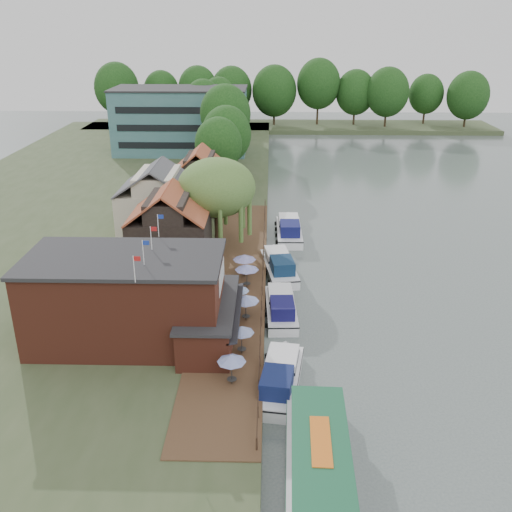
{
  "coord_description": "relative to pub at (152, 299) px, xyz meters",
  "views": [
    {
      "loc": [
        -4.65,
        -41.32,
        25.19
      ],
      "look_at": [
        -6.0,
        12.0,
        3.0
      ],
      "focal_mm": 40.0,
      "sensor_mm": 36.0,
      "label": 1
    }
  ],
  "objects": [
    {
      "name": "bank_tree_0",
      "position": [
        1.64,
        43.82,
        1.9
      ],
      "size": [
        7.07,
        7.07,
        11.1
      ],
      "primitive_type": null,
      "color": "#143811",
      "rests_on": "land_bank"
    },
    {
      "name": "cottage_c",
      "position": [
        0.0,
        34.0,
        0.6
      ],
      "size": [
        7.6,
        7.6,
        8.5
      ],
      "primitive_type": null,
      "color": "black",
      "rests_on": "land_bank"
    },
    {
      "name": "bank_tree_2",
      "position": [
        1.56,
        59.26,
        3.46
      ],
      "size": [
        8.74,
        8.74,
        14.22
      ],
      "primitive_type": null,
      "color": "#143811",
      "rests_on": "land_bank"
    },
    {
      "name": "hotel_block",
      "position": [
        -8.0,
        71.0,
        2.5
      ],
      "size": [
        25.4,
        12.4,
        12.3
      ],
      "primitive_type": null,
      "color": "#38666B",
      "rests_on": "land_bank"
    },
    {
      "name": "tour_boat",
      "position": [
        12.36,
        -15.12,
        -3.08
      ],
      "size": [
        4.5,
        14.49,
        3.14
      ],
      "primitive_type": null,
      "rotation": [
        0.0,
        0.0,
        -0.03
      ],
      "color": "silver",
      "rests_on": "ground"
    },
    {
      "name": "bank_tree_4",
      "position": [
        -2.11,
        88.42,
        2.73
      ],
      "size": [
        7.26,
        7.26,
        12.75
      ],
      "primitive_type": null,
      "color": "#143811",
      "rests_on": "land_bank"
    },
    {
      "name": "pub",
      "position": [
        0.0,
        0.0,
        0.0
      ],
      "size": [
        20.0,
        11.0,
        7.3
      ],
      "primitive_type": null,
      "color": "maroon",
      "rests_on": "land_bank"
    },
    {
      "name": "ground",
      "position": [
        14.0,
        1.0,
        -4.65
      ],
      "size": [
        260.0,
        260.0,
        0.0
      ],
      "primitive_type": "plane",
      "color": "#4B5756",
      "rests_on": "ground"
    },
    {
      "name": "willow",
      "position": [
        3.5,
        20.0,
        1.56
      ],
      "size": [
        8.6,
        8.6,
        10.43
      ],
      "primitive_type": null,
      "color": "#476B2D",
      "rests_on": "land_bank"
    },
    {
      "name": "land_bank",
      "position": [
        -16.0,
        36.0,
        -4.15
      ],
      "size": [
        50.0,
        140.0,
        1.0
      ],
      "primitive_type": "cube",
      "color": "#384728",
      "rests_on": "ground"
    },
    {
      "name": "umbrella_3",
      "position": [
        7.38,
        3.12,
        -2.36
      ],
      "size": [
        2.32,
        2.32,
        2.38
      ],
      "primitive_type": null,
      "color": "navy",
      "rests_on": "quay_deck"
    },
    {
      "name": "umbrella_6",
      "position": [
        6.85,
        12.21,
        -2.36
      ],
      "size": [
        2.34,
        2.34,
        2.38
      ],
      "primitive_type": null,
      "color": "navy",
      "rests_on": "quay_deck"
    },
    {
      "name": "quay_deck",
      "position": [
        6.0,
        11.0,
        -3.6
      ],
      "size": [
        6.0,
        50.0,
        0.1
      ],
      "primitive_type": "cube",
      "color": "#47301E",
      "rests_on": "land_bank"
    },
    {
      "name": "swan",
      "position": [
        10.97,
        -12.69,
        -4.43
      ],
      "size": [
        0.44,
        0.44,
        0.44
      ],
      "primitive_type": "sphere",
      "color": "white",
      "rests_on": "ground"
    },
    {
      "name": "bank_tree_1",
      "position": [
        2.43,
        49.31,
        2.36
      ],
      "size": [
        7.79,
        7.79,
        12.02
      ],
      "primitive_type": null,
      "color": "#143811",
      "rests_on": "land_bank"
    },
    {
      "name": "cottage_a",
      "position": [
        -1.0,
        15.0,
        0.6
      ],
      "size": [
        8.6,
        7.6,
        8.5
      ],
      "primitive_type": null,
      "color": "black",
      "rests_on": "land_bank"
    },
    {
      "name": "cruiser_3",
      "position": [
        11.79,
        26.49,
        -3.37
      ],
      "size": [
        3.53,
        10.51,
        2.56
      ],
      "primitive_type": null,
      "rotation": [
        0.0,
        0.0,
        0.01
      ],
      "color": "white",
      "rests_on": "ground"
    },
    {
      "name": "umbrella_5",
      "position": [
        7.2,
        9.73,
        -2.36
      ],
      "size": [
        2.32,
        2.32,
        2.38
      ],
      "primitive_type": null,
      "color": "#1C259C",
      "rests_on": "quay_deck"
    },
    {
      "name": "bank_tree_5",
      "position": [
        -2.05,
        94.0,
        1.63
      ],
      "size": [
        6.14,
        6.14,
        10.56
      ],
      "primitive_type": null,
      "color": "#143811",
      "rests_on": "land_bank"
    },
    {
      "name": "bank_tree_3",
      "position": [
        -4.33,
        77.46,
        3.01
      ],
      "size": [
        7.14,
        7.14,
        13.33
      ],
      "primitive_type": null,
      "color": "#143811",
      "rests_on": "land_bank"
    },
    {
      "name": "umbrella_2",
      "position": [
        5.82,
        -0.28,
        -2.36
      ],
      "size": [
        2.12,
        2.12,
        2.38
      ],
      "primitive_type": null,
      "color": "#1A4490",
      "rests_on": "quay_deck"
    },
    {
      "name": "umbrella_4",
      "position": [
        6.63,
        5.1,
        -2.36
      ],
      "size": [
        1.94,
        1.94,
        2.38
      ],
      "primitive_type": null,
      "color": "#1A4891",
      "rests_on": "quay_deck"
    },
    {
      "name": "umbrella_0",
      "position": [
        6.76,
        -6.22,
        -2.36
      ],
      "size": [
        2.09,
        2.09,
        2.38
      ],
      "primitive_type": null,
      "color": "navy",
      "rests_on": "quay_deck"
    },
    {
      "name": "cruiser_2",
      "position": [
        10.41,
        15.37,
        -3.43
      ],
      "size": [
        4.76,
        10.43,
        2.44
      ],
      "primitive_type": null,
      "rotation": [
        0.0,
        0.0,
        0.15
      ],
      "color": "white",
      "rests_on": "ground"
    },
    {
      "name": "cruiser_1",
      "position": [
        10.47,
        6.09,
        -3.51
      ],
      "size": [
        3.46,
        9.57,
        2.27
      ],
      "primitive_type": null,
      "rotation": [
        0.0,
        0.0,
        0.04
      ],
      "color": "white",
      "rests_on": "ground"
    },
    {
      "name": "quay_rail",
      "position": [
        8.7,
        11.5,
        -3.15
      ],
      "size": [
        0.2,
        49.0,
        1.0
      ],
      "primitive_type": null,
      "color": "black",
      "rests_on": "land_bank"
    },
    {
      "name": "umbrella_1",
      "position": [
        7.27,
        -2.19,
        -2.36
      ],
      "size": [
        1.99,
        1.99,
        2.38
      ],
      "primitive_type": null,
      "color": "navy",
      "rests_on": "quay_deck"
    },
    {
      "name": "cruiser_0",
      "position": [
        10.21,
        -5.1,
        -3.48
      ],
      "size": [
        4.47,
        10.07,
        2.35
      ],
      "primitive_type": null,
      "rotation": [
        0.0,
        0.0,
        -0.14
      ],
      "color": "white",
      "rests_on": "ground"
    },
    {
      "name": "cottage_b",
      "position": [
        -4.0,
        25.0,
        0.6
      ],
      "size": [
        9.6,
        8.6,
        8.5
      ],
      "primitive_type": null,
      "color": "beige",
      "rests_on": "land_bank"
    }
  ]
}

